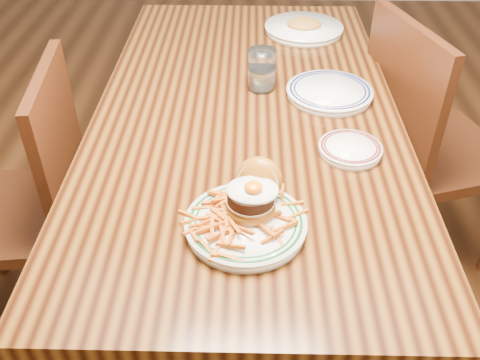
{
  "coord_description": "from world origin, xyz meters",
  "views": [
    {
      "loc": [
        0.01,
        -1.32,
        1.52
      ],
      "look_at": [
        -0.01,
        -0.47,
        0.86
      ],
      "focal_mm": 40.0,
      "sensor_mm": 36.0,
      "label": 1
    }
  ],
  "objects_px": {
    "chair_left": "(32,201)",
    "main_plate": "(248,213)",
    "side_plate": "(350,149)",
    "table": "(246,133)",
    "chair_right": "(423,143)"
  },
  "relations": [
    {
      "from": "main_plate",
      "to": "side_plate",
      "type": "relative_size",
      "value": 1.72
    },
    {
      "from": "table",
      "to": "chair_right",
      "type": "height_order",
      "value": "chair_right"
    },
    {
      "from": "main_plate",
      "to": "side_plate",
      "type": "height_order",
      "value": "main_plate"
    },
    {
      "from": "chair_left",
      "to": "main_plate",
      "type": "distance_m",
      "value": 0.81
    },
    {
      "from": "chair_right",
      "to": "main_plate",
      "type": "relative_size",
      "value": 3.44
    },
    {
      "from": "table",
      "to": "chair_right",
      "type": "distance_m",
      "value": 0.65
    },
    {
      "from": "chair_left",
      "to": "side_plate",
      "type": "height_order",
      "value": "chair_left"
    },
    {
      "from": "table",
      "to": "chair_left",
      "type": "xyz_separation_m",
      "value": [
        -0.64,
        -0.11,
        -0.18
      ]
    },
    {
      "from": "chair_right",
      "to": "side_plate",
      "type": "xyz_separation_m",
      "value": [
        -0.34,
        -0.42,
        0.26
      ]
    },
    {
      "from": "chair_left",
      "to": "main_plate",
      "type": "xyz_separation_m",
      "value": [
        0.65,
        -0.38,
        0.3
      ]
    },
    {
      "from": "table",
      "to": "side_plate",
      "type": "distance_m",
      "value": 0.36
    },
    {
      "from": "table",
      "to": "chair_right",
      "type": "relative_size",
      "value": 1.72
    },
    {
      "from": "chair_right",
      "to": "main_plate",
      "type": "xyz_separation_m",
      "value": [
        -0.59,
        -0.69,
        0.28
      ]
    },
    {
      "from": "chair_left",
      "to": "side_plate",
      "type": "distance_m",
      "value": 0.95
    },
    {
      "from": "chair_left",
      "to": "table",
      "type": "bearing_deg",
      "value": 2.98
    }
  ]
}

